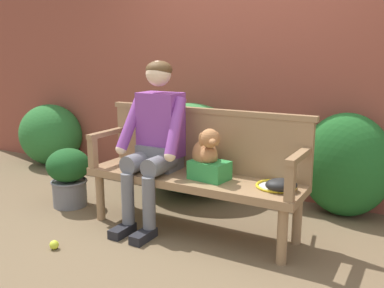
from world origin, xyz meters
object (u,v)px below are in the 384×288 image
at_px(person_seated, 155,137).
at_px(sports_bag, 209,170).
at_px(dog_on_bench, 206,152).
at_px(tennis_racket, 277,185).
at_px(baseball_glove, 281,185).
at_px(garden_bench, 192,183).
at_px(tennis_ball, 54,245).
at_px(potted_plant, 69,175).

relative_size(person_seated, sports_bag, 4.73).
xyz_separation_m(dog_on_bench, tennis_racket, (0.54, 0.06, -0.19)).
bearing_deg(baseball_glove, garden_bench, 146.87).
bearing_deg(tennis_ball, baseball_glove, 27.64).
relative_size(tennis_racket, sports_bag, 2.06).
relative_size(garden_bench, dog_on_bench, 4.39).
xyz_separation_m(tennis_racket, potted_plant, (-1.92, -0.13, -0.17)).
bearing_deg(sports_bag, dog_on_bench, 151.74).
xyz_separation_m(tennis_racket, baseball_glove, (0.06, -0.10, 0.04)).
relative_size(garden_bench, baseball_glove, 7.87).
bearing_deg(sports_bag, potted_plant, -178.23).
relative_size(dog_on_bench, tennis_ball, 5.97).
bearing_deg(tennis_racket, baseball_glove, -56.75).
height_order(garden_bench, person_seated, person_seated).
distance_m(person_seated, dog_on_bench, 0.45).
bearing_deg(dog_on_bench, tennis_ball, -136.56).
bearing_deg(dog_on_bench, baseball_glove, -3.21).
bearing_deg(garden_bench, tennis_racket, 5.91).
height_order(tennis_racket, potted_plant, potted_plant).
relative_size(garden_bench, tennis_ball, 26.23).
bearing_deg(potted_plant, sports_bag, 1.77).
bearing_deg(garden_bench, potted_plant, -177.26).
relative_size(sports_bag, tennis_ball, 4.24).
relative_size(person_seated, tennis_ball, 20.08).
bearing_deg(baseball_glove, person_seated, 148.07).
bearing_deg(person_seated, tennis_racket, 4.47).
bearing_deg(tennis_ball, person_seated, 63.91).
distance_m(tennis_ball, potted_plant, 0.94).
height_order(garden_bench, baseball_glove, baseball_glove).
bearing_deg(tennis_ball, sports_bag, 41.20).
height_order(garden_bench, tennis_ball, garden_bench).
bearing_deg(dog_on_bench, sports_bag, -28.26).
height_order(dog_on_bench, tennis_racket, dog_on_bench).
relative_size(dog_on_bench, potted_plant, 0.73).
bearing_deg(garden_bench, sports_bag, -5.87).
distance_m(person_seated, baseball_glove, 1.07).
xyz_separation_m(tennis_ball, potted_plant, (-0.56, 0.71, 0.26)).
height_order(dog_on_bench, tennis_ball, dog_on_bench).
xyz_separation_m(garden_bench, sports_bag, (0.16, -0.02, 0.13)).
bearing_deg(person_seated, dog_on_bench, 1.93).
bearing_deg(dog_on_bench, tennis_racket, 6.58).
xyz_separation_m(person_seated, baseball_glove, (1.05, -0.02, -0.23)).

